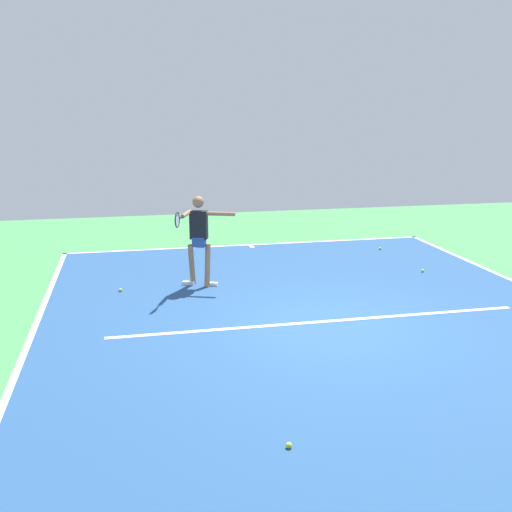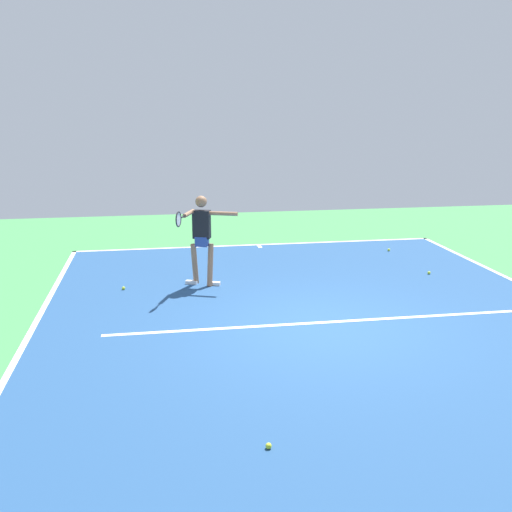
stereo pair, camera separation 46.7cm
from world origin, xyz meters
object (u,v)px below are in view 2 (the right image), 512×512
object	(u,v)px
tennis_ball_near_service_line	(269,446)
tennis_ball_far_corner	(123,288)
tennis_player	(202,234)
tennis_ball_by_baseline	(389,250)
tennis_ball_centre_court	(429,273)

from	to	relation	value
tennis_ball_near_service_line	tennis_ball_far_corner	xyz separation A→B (m)	(1.77, -6.06, 0.00)
tennis_player	tennis_ball_by_baseline	bearing A→B (deg)	-135.12
tennis_player	tennis_ball_far_corner	bearing A→B (deg)	22.86
tennis_ball_far_corner	tennis_ball_by_baseline	bearing A→B (deg)	-160.68
tennis_player	tennis_ball_far_corner	distance (m)	1.88
tennis_ball_by_baseline	tennis_ball_far_corner	distance (m)	6.81
tennis_player	tennis_ball_near_service_line	xyz separation A→B (m)	(-0.20, 6.12, -1.03)
tennis_player	tennis_ball_near_service_line	distance (m)	6.21
tennis_player	tennis_ball_by_baseline	distance (m)	5.43
tennis_player	tennis_ball_far_corner	xyz separation A→B (m)	(1.57, 0.06, -1.03)
tennis_ball_centre_court	tennis_ball_far_corner	bearing A→B (deg)	0.58
tennis_ball_centre_court	tennis_ball_by_baseline	bearing A→B (deg)	-88.90
tennis_ball_near_service_line	tennis_ball_far_corner	size ratio (longest dim) A/B	1.00
tennis_ball_far_corner	tennis_ball_centre_court	bearing A→B (deg)	-179.42
tennis_ball_near_service_line	tennis_ball_centre_court	bearing A→B (deg)	-127.50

